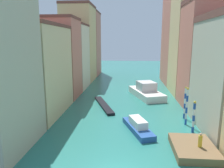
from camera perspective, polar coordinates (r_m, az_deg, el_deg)
ground_plane at (r=41.04m, az=3.78°, el=-3.52°), size 154.00×154.00×0.00m
building_left_1 at (r=32.67m, az=-19.81°, el=3.57°), size 7.77×11.95×12.93m
building_left_2 at (r=41.70m, az=-14.29°, el=6.78°), size 7.77×7.21×14.85m
building_left_3 at (r=49.40m, az=-11.23°, el=7.23°), size 7.77×8.61×14.25m
building_left_4 at (r=58.49m, az=-8.75°, el=10.66°), size 7.77×10.45×19.82m
building_left_5 at (r=68.73m, az=-6.69°, el=10.61°), size 7.77×9.90×19.36m
building_right_2 at (r=37.19m, az=24.34°, el=7.21°), size 7.77×8.34×16.93m
building_right_3 at (r=45.94m, az=20.70°, el=10.25°), size 7.77×9.77×20.37m
building_right_4 at (r=56.55m, az=17.76°, el=11.48°), size 7.77×12.24×22.27m
waterfront_dock at (r=22.99m, az=20.83°, el=-15.67°), size 3.92×5.18×0.74m
person_on_dock at (r=22.33m, az=22.45°, el=-13.76°), size 0.36×0.36×1.38m
mooring_pole_0 at (r=26.78m, az=20.95°, el=-8.08°), size 0.32×0.32×3.83m
mooring_pole_1 at (r=28.75m, az=19.29°, el=-5.55°), size 0.29×0.29×4.87m
mooring_pole_2 at (r=31.01m, az=18.84°, el=-4.66°), size 0.27×0.27×4.51m
vaporetto_white at (r=41.62m, az=9.08°, el=-1.98°), size 6.73×10.35×2.92m
gondola_black at (r=35.47m, az=-2.24°, el=-5.59°), size 4.40×9.63×0.38m
motorboat_0 at (r=26.15m, az=6.91°, el=-11.12°), size 3.83×6.66×1.53m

